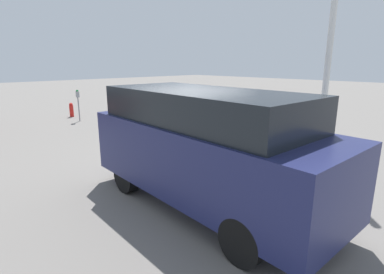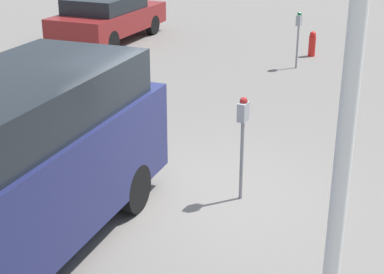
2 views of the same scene
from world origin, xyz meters
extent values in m
plane|color=slate|center=(0.00, 0.00, 0.00)|extent=(80.00, 80.00, 0.00)
cylinder|color=gray|center=(-0.29, 0.70, 0.60)|extent=(0.05, 0.05, 1.20)
cube|color=gray|center=(-0.29, 0.70, 1.33)|extent=(0.21, 0.14, 0.26)
sphere|color=maroon|center=(-0.29, 0.70, 1.48)|extent=(0.11, 0.11, 0.11)
cylinder|color=gray|center=(-7.74, 0.36, 0.55)|extent=(0.05, 0.05, 1.10)
cube|color=gray|center=(-7.74, 0.36, 1.23)|extent=(0.21, 0.14, 0.26)
sphere|color=#14662D|center=(-7.74, 0.36, 1.38)|extent=(0.11, 0.11, 0.11)
cube|color=beige|center=(2.53, 2.19, 0.28)|extent=(0.44, 0.44, 0.55)
cylinder|color=silver|center=(2.53, 2.19, 2.93)|extent=(0.15, 0.15, 4.77)
cube|color=navy|center=(2.03, -1.53, 0.96)|extent=(5.07, 2.12, 1.24)
cube|color=black|center=(1.90, -1.52, 1.88)|extent=(4.07, 1.92, 0.59)
cube|color=orange|center=(4.50, -1.04, 0.49)|extent=(0.09, 0.12, 0.20)
cylinder|color=black|center=(3.61, -0.78, 0.34)|extent=(0.70, 0.26, 0.69)
cylinder|color=black|center=(3.53, -2.43, 0.34)|extent=(0.70, 0.26, 0.69)
cylinder|color=black|center=(0.53, -0.63, 0.34)|extent=(0.70, 0.26, 0.69)
cylinder|color=black|center=(0.44, -2.27, 0.34)|extent=(0.70, 0.26, 0.69)
cylinder|color=red|center=(-9.12, 0.58, 0.28)|extent=(0.19, 0.19, 0.56)
sphere|color=red|center=(-9.12, 0.58, 0.61)|extent=(0.17, 0.17, 0.17)
camera|label=1|loc=(5.59, -5.35, 2.65)|focal=28.00mm
camera|label=2|loc=(7.14, 2.37, 4.00)|focal=55.00mm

